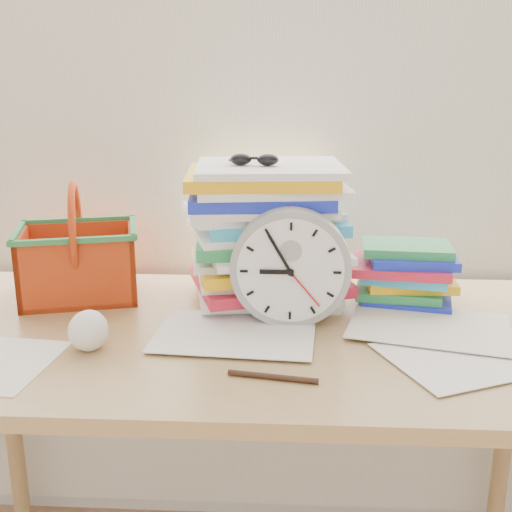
# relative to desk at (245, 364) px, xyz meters

# --- Properties ---
(curtain) EXTENTS (2.40, 0.01, 2.50)m
(curtain) POSITION_rel_desk_xyz_m (0.00, 0.38, 0.62)
(curtain) COLOR white
(curtain) RESTS_ON room_shell
(desk) EXTENTS (1.40, 0.70, 0.75)m
(desk) POSITION_rel_desk_xyz_m (0.00, 0.00, 0.00)
(desk) COLOR #9D7C49
(desk) RESTS_ON ground
(paper_stack) EXTENTS (0.40, 0.35, 0.31)m
(paper_stack) POSITION_rel_desk_xyz_m (0.04, 0.19, 0.23)
(paper_stack) COLOR white
(paper_stack) RESTS_ON desk
(clock) EXTENTS (0.24, 0.05, 0.24)m
(clock) POSITION_rel_desk_xyz_m (0.09, 0.04, 0.20)
(clock) COLOR #9A9A9A
(clock) RESTS_ON desk
(sunglasses) EXTENTS (0.12, 0.11, 0.03)m
(sunglasses) POSITION_rel_desk_xyz_m (0.01, 0.17, 0.39)
(sunglasses) COLOR black
(sunglasses) RESTS_ON paper_stack
(book_stack) EXTENTS (0.25, 0.21, 0.14)m
(book_stack) POSITION_rel_desk_xyz_m (0.34, 0.17, 0.14)
(book_stack) COLOR white
(book_stack) RESTS_ON desk
(basket) EXTENTS (0.30, 0.26, 0.26)m
(basket) POSITION_rel_desk_xyz_m (-0.39, 0.18, 0.21)
(basket) COLOR #DB4715
(basket) RESTS_ON desk
(crumpled_ball) EXTENTS (0.08, 0.08, 0.08)m
(crumpled_ball) POSITION_rel_desk_xyz_m (-0.28, -0.10, 0.11)
(crumpled_ball) COLOR white
(crumpled_ball) RESTS_ON desk
(pen) EXTENTS (0.16, 0.04, 0.01)m
(pen) POSITION_rel_desk_xyz_m (0.06, -0.21, 0.08)
(pen) COLOR black
(pen) RESTS_ON desk
(scattered_papers) EXTENTS (1.26, 0.42, 0.02)m
(scattered_papers) POSITION_rel_desk_xyz_m (0.00, 0.00, 0.08)
(scattered_papers) COLOR white
(scattered_papers) RESTS_ON desk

